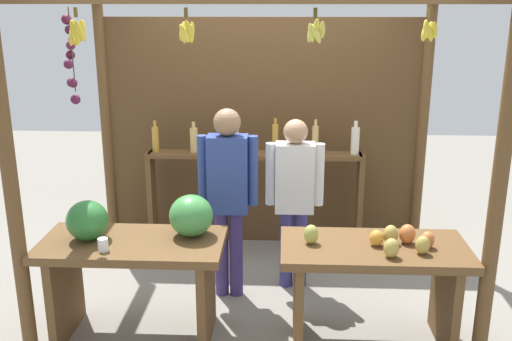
# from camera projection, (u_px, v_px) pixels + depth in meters

# --- Properties ---
(ground_plane) EXTENTS (12.00, 12.00, 0.00)m
(ground_plane) POSITION_uv_depth(u_px,v_px,m) (257.00, 288.00, 4.98)
(ground_plane) COLOR gray
(ground_plane) RESTS_ON ground
(market_stall) EXTENTS (3.20, 2.16, 2.48)m
(market_stall) POSITION_uv_depth(u_px,v_px,m) (259.00, 112.00, 5.03)
(market_stall) COLOR brown
(market_stall) RESTS_ON ground
(fruit_counter_left) EXTENTS (1.29, 0.64, 1.06)m
(fruit_counter_left) POSITION_uv_depth(u_px,v_px,m) (138.00, 251.00, 4.12)
(fruit_counter_left) COLOR brown
(fruit_counter_left) RESTS_ON ground
(fruit_counter_right) EXTENTS (1.29, 0.64, 0.89)m
(fruit_counter_right) POSITION_uv_depth(u_px,v_px,m) (374.00, 271.00, 4.04)
(fruit_counter_right) COLOR brown
(fruit_counter_right) RESTS_ON ground
(bottle_shelf_unit) EXTENTS (2.05, 0.22, 1.33)m
(bottle_shelf_unit) POSITION_uv_depth(u_px,v_px,m) (255.00, 174.00, 5.49)
(bottle_shelf_unit) COLOR brown
(bottle_shelf_unit) RESTS_ON ground
(vendor_man) EXTENTS (0.48, 0.21, 1.58)m
(vendor_man) POSITION_uv_depth(u_px,v_px,m) (228.00, 187.00, 4.61)
(vendor_man) COLOR #3D2F70
(vendor_man) RESTS_ON ground
(vendor_woman) EXTENTS (0.48, 0.20, 1.46)m
(vendor_woman) POSITION_uv_depth(u_px,v_px,m) (294.00, 190.00, 4.79)
(vendor_woman) COLOR navy
(vendor_woman) RESTS_ON ground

